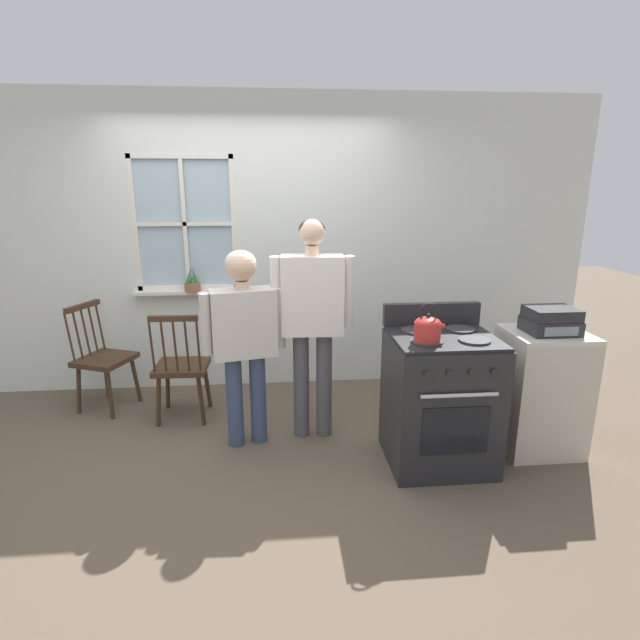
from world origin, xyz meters
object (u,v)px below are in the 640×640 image
Objects in this scene: chair_by_window at (181,368)px; kettle at (428,328)px; potted_plant at (192,284)px; person_elderly_left at (244,329)px; stereo at (551,321)px; chair_near_wall at (103,360)px; stove at (440,398)px; person_teen_center at (312,310)px; side_counter at (540,391)px.

chair_by_window is 2.09m from kettle.
potted_plant is at bearing 136.71° from kettle.
stereo is at bearing -20.92° from person_elderly_left.
person_elderly_left is at bearing -98.21° from chair_near_wall.
stove is at bearing -28.81° from person_elderly_left.
chair_near_wall is 2.73× the size of stereo.
person_teen_center is 1.10m from stove.
potted_plant is at bearing -41.52° from chair_near_wall.
chair_near_wall is 2.82m from kettle.
chair_by_window is at bearing 162.30° from person_teen_center.
kettle reaches higher than stove.
person_elderly_left is 4.31× the size of stereo.
chair_near_wall is at bearing 162.12° from person_teen_center.
potted_plant is 0.70× the size of stereo.
potted_plant reaches higher than kettle.
person_teen_center is at bearing 161.20° from chair_by_window.
potted_plant reaches higher than side_counter.
chair_near_wall is 0.56× the size of person_teen_center.
stove is 3.19× the size of stereo.
stove is at bearing -38.41° from potted_plant.
side_counter is (2.70, -0.74, 0.01)m from chair_by_window.
person_teen_center reaches higher than chair_by_window.
person_elderly_left is 2.16m from stereo.
potted_plant is (-0.52, 1.11, 0.12)m from person_elderly_left.
side_counter is (2.14, -0.27, -0.45)m from person_elderly_left.
person_elderly_left is 1.35× the size of stove.
person_teen_center is 6.76× the size of kettle.
stereo is (3.41, -1.03, 0.55)m from chair_near_wall.
stove is (2.61, -1.12, 0.03)m from chair_near_wall.
kettle is 2.36m from potted_plant.
person_elderly_left is at bearing -64.78° from potted_plant.
person_teen_center is at bearing 139.50° from kettle.
potted_plant is at bearing -91.22° from chair_by_window.
kettle is at bearing -36.29° from person_elderly_left.
stove is 4.39× the size of kettle.
potted_plant reaches higher than chair_near_wall.
kettle is at bearing -43.29° from potted_plant.
chair_by_window is 3.91× the size of potted_plant.
chair_near_wall is at bearing -153.88° from potted_plant.
side_counter is (1.64, -0.35, -0.56)m from person_teen_center.
potted_plant reaches higher than stereo.
chair_by_window is 1.26m from person_teen_center.
chair_by_window is 3.76× the size of kettle.
person_elderly_left reaches higher than stereo.
stove reaches higher than chair_by_window.
person_teen_center is at bearing 167.29° from stereo.
chair_by_window is at bearing 155.92° from stove.
chair_near_wall is 1.01m from potted_plant.
person_teen_center is (0.50, 0.08, 0.11)m from person_elderly_left.
potted_plant reaches higher than stove.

